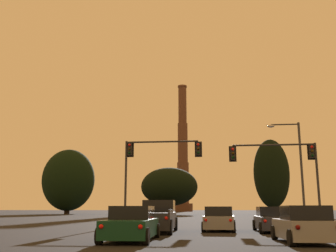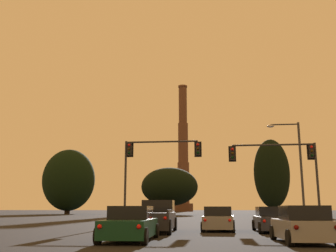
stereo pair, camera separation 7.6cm
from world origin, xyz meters
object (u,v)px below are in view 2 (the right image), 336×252
street_lamp (296,161)px  smokestack (183,160)px  traffic_light_overhead_right (286,162)px  hatchback_center_lane_front (219,220)px  sedan_left_lane_second (130,224)px  hatchback_right_lane_second (302,226)px  sedan_right_lane_front (272,220)px  traffic_light_overhead_left (150,160)px  pickup_truck_left_lane_front (156,218)px

street_lamp → smokestack: smokestack is taller
traffic_light_overhead_right → smokestack: bearing=97.6°
hatchback_center_lane_front → traffic_light_overhead_right: traffic_light_overhead_right is taller
traffic_light_overhead_right → street_lamp: (1.43, 3.50, 0.41)m
sedan_left_lane_second → traffic_light_overhead_right: 17.49m
sedan_left_lane_second → traffic_light_overhead_right: traffic_light_overhead_right is taller
hatchback_right_lane_second → sedan_left_lane_second: (-6.94, 0.31, 0.00)m
sedan_right_lane_front → smokestack: size_ratio=0.08×
hatchback_right_lane_second → smokestack: 157.37m
traffic_light_overhead_left → street_lamp: (12.08, 3.45, 0.12)m
sedan_left_lane_second → pickup_truck_left_lane_front: size_ratio=0.86×
hatchback_right_lane_second → traffic_light_overhead_right: (2.19, 14.64, 4.19)m
sedan_left_lane_second → smokestack: 156.48m
traffic_light_overhead_right → sedan_left_lane_second: bearing=-122.5°
smokestack → hatchback_center_lane_front: bearing=-84.8°
traffic_light_overhead_right → street_lamp: bearing=67.8°
sedan_left_lane_second → traffic_light_overhead_left: size_ratio=0.71×
street_lamp → pickup_truck_left_lane_front: bearing=-131.9°
sedan_left_lane_second → pickup_truck_left_lane_front: pickup_truck_left_lane_front is taller
hatchback_center_lane_front → traffic_light_overhead_left: 9.59m
street_lamp → traffic_light_overhead_left: bearing=-164.1°
sedan_right_lane_front → street_lamp: bearing=71.1°
hatchback_center_lane_front → sedan_left_lane_second: 8.61m
traffic_light_overhead_right → sedan_right_lane_front: bearing=-107.7°
sedan_right_lane_front → traffic_light_overhead_right: 8.63m
hatchback_center_lane_front → smokestack: 149.11m
hatchback_right_lane_second → street_lamp: 19.06m
street_lamp → traffic_light_overhead_right: bearing=-112.2°
hatchback_right_lane_second → traffic_light_overhead_right: size_ratio=0.61×
hatchback_right_lane_second → pickup_truck_left_lane_front: 9.43m
hatchback_right_lane_second → sedan_left_lane_second: size_ratio=0.87×
hatchback_right_lane_second → smokestack: bearing=94.1°
hatchback_center_lane_front → smokestack: bearing=98.0°
traffic_light_overhead_left → smokestack: size_ratio=0.12×
hatchback_center_lane_front → pickup_truck_left_lane_front: bearing=-154.4°
sedan_right_lane_front → smokestack: (-16.42, 147.58, 21.33)m
sedan_right_lane_front → street_lamp: (3.73, 10.69, 4.60)m
hatchback_right_lane_second → pickup_truck_left_lane_front: pickup_truck_left_lane_front is taller
sedan_left_lane_second → traffic_light_overhead_right: size_ratio=0.70×
traffic_light_overhead_right → smokestack: 142.68m
traffic_light_overhead_right → smokestack: (-18.72, 140.40, 17.14)m
hatchback_center_lane_front → pickup_truck_left_lane_front: (-3.60, -1.51, 0.14)m
sedan_left_lane_second → traffic_light_overhead_left: bearing=94.1°
hatchback_right_lane_second → hatchback_center_lane_front: same height
street_lamp → smokestack: (-20.15, 136.89, 16.73)m
sedan_left_lane_second → street_lamp: 21.22m
pickup_truck_left_lane_front → hatchback_right_lane_second: bearing=-45.8°
hatchback_right_lane_second → hatchback_center_lane_front: bearing=109.5°
hatchback_right_lane_second → street_lamp: street_lamp is taller
sedan_right_lane_front → traffic_light_overhead_left: (-8.35, 7.24, 4.49)m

